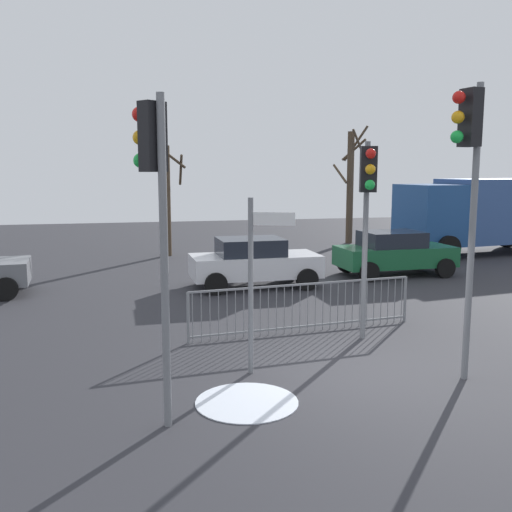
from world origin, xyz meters
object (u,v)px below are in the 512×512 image
(direction_sign_post, at_px, (254,277))
(bare_tree_centre, at_px, (167,196))
(delivery_truck, at_px, (482,212))
(car_green_trailing, at_px, (394,252))
(traffic_light_mid_right, at_px, (469,166))
(bare_tree_right, at_px, (350,183))
(traffic_light_rear_left, at_px, (155,187))
(traffic_light_mid_left, at_px, (367,196))
(car_white_mid, at_px, (254,262))

(direction_sign_post, xyz_separation_m, bare_tree_centre, (-0.43, 14.12, 0.73))
(delivery_truck, bearing_deg, car_green_trailing, 24.88)
(traffic_light_mid_right, relative_size, delivery_truck, 0.66)
(direction_sign_post, distance_m, bare_tree_right, 18.37)
(traffic_light_rear_left, distance_m, car_green_trailing, 12.99)
(traffic_light_mid_left, relative_size, bare_tree_right, 0.73)
(traffic_light_mid_right, height_order, car_white_mid, traffic_light_mid_right)
(car_green_trailing, bearing_deg, bare_tree_centre, 136.99)
(traffic_light_rear_left, bearing_deg, traffic_light_mid_left, -3.17)
(car_green_trailing, bearing_deg, traffic_light_mid_right, -111.94)
(delivery_truck, xyz_separation_m, bare_tree_centre, (-12.72, 2.30, 0.70))
(traffic_light_mid_left, xyz_separation_m, delivery_truck, (9.66, 10.42, -1.23))
(car_white_mid, height_order, bare_tree_centre, bare_tree_centre)
(car_white_mid, distance_m, bare_tree_centre, 7.36)
(traffic_light_rear_left, height_order, car_green_trailing, traffic_light_rear_left)
(bare_tree_right, bearing_deg, traffic_light_mid_left, -110.78)
(car_green_trailing, xyz_separation_m, car_white_mid, (-4.95, -0.82, 0.00))
(traffic_light_mid_left, height_order, direction_sign_post, traffic_light_mid_left)
(delivery_truck, distance_m, bare_tree_right, 6.13)
(traffic_light_mid_left, relative_size, traffic_light_mid_right, 0.83)
(delivery_truck, bearing_deg, bare_tree_right, -56.95)
(car_green_trailing, height_order, car_white_mid, same)
(car_white_mid, relative_size, bare_tree_right, 0.70)
(traffic_light_rear_left, relative_size, car_green_trailing, 1.16)
(direction_sign_post, bearing_deg, delivery_truck, 64.90)
(car_white_mid, bearing_deg, bare_tree_centre, 105.16)
(traffic_light_rear_left, relative_size, traffic_light_mid_right, 0.92)
(direction_sign_post, height_order, bare_tree_right, bare_tree_right)
(direction_sign_post, xyz_separation_m, bare_tree_right, (8.30, 16.35, 1.13))
(traffic_light_rear_left, distance_m, traffic_light_mid_right, 5.01)
(bare_tree_centre, xyz_separation_m, bare_tree_right, (8.73, 2.23, 0.40))
(direction_sign_post, distance_m, car_green_trailing, 10.44)
(bare_tree_centre, bearing_deg, traffic_light_mid_left, -76.50)
(traffic_light_rear_left, xyz_separation_m, traffic_light_mid_left, (4.33, 3.04, -0.30))
(traffic_light_rear_left, bearing_deg, direction_sign_post, 5.67)
(car_white_mid, bearing_deg, traffic_light_mid_right, -80.10)
(direction_sign_post, height_order, car_white_mid, direction_sign_post)
(traffic_light_rear_left, height_order, bare_tree_centre, bare_tree_centre)
(direction_sign_post, height_order, bare_tree_centre, bare_tree_centre)
(traffic_light_rear_left, distance_m, traffic_light_mid_left, 5.29)
(traffic_light_rear_left, height_order, car_white_mid, traffic_light_rear_left)
(traffic_light_mid_left, relative_size, bare_tree_centre, 0.76)
(traffic_light_mid_right, height_order, bare_tree_centre, bare_tree_centre)
(traffic_light_rear_left, distance_m, direction_sign_post, 2.84)
(traffic_light_mid_right, height_order, bare_tree_right, bare_tree_right)
(traffic_light_mid_left, bearing_deg, car_green_trailing, -105.44)
(traffic_light_rear_left, xyz_separation_m, direction_sign_post, (1.70, 1.64, -1.57))
(traffic_light_mid_right, xyz_separation_m, car_green_trailing, (3.29, 9.13, -2.78))
(car_green_trailing, relative_size, bare_tree_centre, 0.72)
(traffic_light_mid_right, relative_size, car_green_trailing, 1.26)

